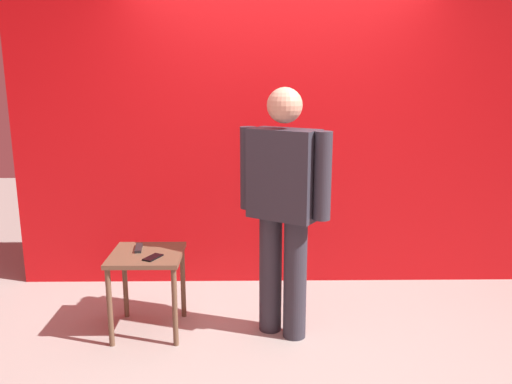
{
  "coord_description": "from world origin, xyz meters",
  "views": [
    {
      "loc": [
        -0.25,
        -2.98,
        1.75
      ],
      "look_at": [
        -0.2,
        0.55,
        0.96
      ],
      "focal_mm": 35.92,
      "sensor_mm": 36.0,
      "label": 1
    }
  ],
  "objects_px": {
    "standing_person": "(284,201)",
    "cell_phone": "(153,257)",
    "side_table": "(147,266)",
    "tv_remote": "(139,248)"
  },
  "relations": [
    {
      "from": "standing_person",
      "to": "side_table",
      "type": "distance_m",
      "value": 1.05
    },
    {
      "from": "standing_person",
      "to": "cell_phone",
      "type": "bearing_deg",
      "value": -176.36
    },
    {
      "from": "side_table",
      "to": "tv_remote",
      "type": "height_order",
      "value": "tv_remote"
    },
    {
      "from": "standing_person",
      "to": "cell_phone",
      "type": "xyz_separation_m",
      "value": [
        -0.87,
        -0.06,
        -0.37
      ]
    },
    {
      "from": "standing_person",
      "to": "tv_remote",
      "type": "distance_m",
      "value": 1.07
    },
    {
      "from": "standing_person",
      "to": "cell_phone",
      "type": "distance_m",
      "value": 0.95
    },
    {
      "from": "standing_person",
      "to": "tv_remote",
      "type": "relative_size",
      "value": 9.95
    },
    {
      "from": "tv_remote",
      "to": "standing_person",
      "type": "bearing_deg",
      "value": -14.49
    },
    {
      "from": "side_table",
      "to": "tv_remote",
      "type": "xyz_separation_m",
      "value": [
        -0.07,
        0.08,
        0.11
      ]
    },
    {
      "from": "side_table",
      "to": "tv_remote",
      "type": "distance_m",
      "value": 0.15
    }
  ]
}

